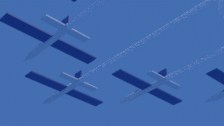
{
  "coord_description": "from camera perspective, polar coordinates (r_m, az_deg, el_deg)",
  "views": [
    {
      "loc": [
        -39.42,
        -58.18,
        -39.9
      ],
      "look_at": [
        0.58,
        -14.69,
        -0.15
      ],
      "focal_mm": 65.08,
      "sensor_mm": 36.0,
      "label": 1
    }
  ],
  "objects": [
    {
      "name": "jet_lead",
      "position": [
        68.41,
        3.22,
        2.15
      ],
      "size": [
        17.48,
        64.02,
        2.89
      ],
      "color": "silver"
    }
  ]
}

